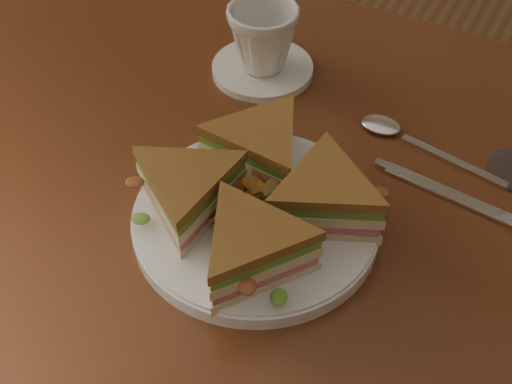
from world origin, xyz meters
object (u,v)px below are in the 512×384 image
plate (256,220)px  spoon (398,134)px  coffee_cup (263,38)px  table (321,273)px  sandwich_wedges (256,195)px  knife (459,199)px  saucer (263,69)px

plate → spoon: 0.22m
spoon → coffee_cup: coffee_cup is taller
table → sandwich_wedges: size_ratio=4.02×
sandwich_wedges → knife: 0.22m
knife → saucer: saucer is taller
sandwich_wedges → knife: sandwich_wedges is taller
sandwich_wedges → spoon: 0.22m
sandwich_wedges → spoon: sandwich_wedges is taller
coffee_cup → saucer: bearing=0.0°
spoon → coffee_cup: 0.21m
table → coffee_cup: (-0.17, 0.19, 0.15)m
saucer → coffee_cup: bearing=0.0°
knife → sandwich_wedges: bearing=-136.6°
sandwich_wedges → coffee_cup: 0.26m
knife → coffee_cup: size_ratio=2.40×
coffee_cup → spoon: bearing=-22.4°
spoon → knife: bearing=-25.0°
knife → saucer: size_ratio=1.65×
saucer → spoon: bearing=-11.0°
knife → saucer: bearing=166.6°
spoon → saucer: (-0.20, 0.04, 0.00)m
spoon → coffee_cup: size_ratio=2.04×
sandwich_wedges → saucer: size_ratio=2.29×
spoon → plate: bearing=-102.0°
table → sandwich_wedges: bearing=-142.0°
table → plate: size_ratio=4.72×
table → saucer: (-0.17, 0.19, 0.10)m
knife → coffee_cup: coffee_cup is taller
knife → spoon: bearing=150.9°
sandwich_wedges → saucer: bearing=115.7°
table → plate: bearing=-142.0°
plate → saucer: size_ratio=1.95×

